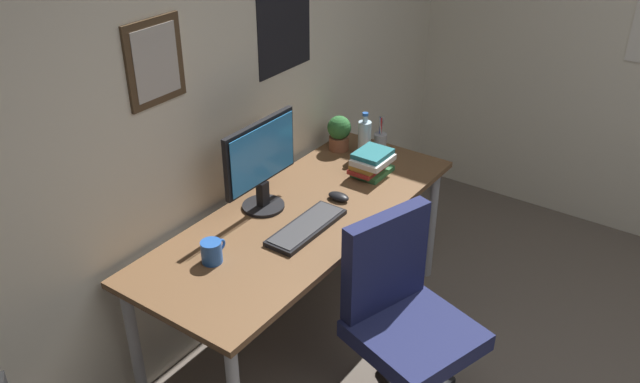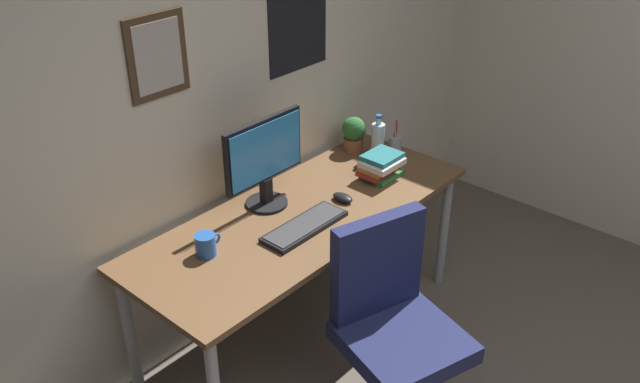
# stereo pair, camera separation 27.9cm
# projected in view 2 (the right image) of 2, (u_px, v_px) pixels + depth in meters

# --- Properties ---
(wall_back) EXTENTS (4.40, 0.10, 2.60)m
(wall_back) POSITION_uv_depth(u_px,v_px,m) (210.00, 83.00, 2.96)
(wall_back) COLOR beige
(wall_back) RESTS_ON ground_plane
(desk) EXTENTS (1.76, 0.69, 0.73)m
(desk) POSITION_uv_depth(u_px,v_px,m) (304.00, 226.00, 3.13)
(desk) COLOR brown
(desk) RESTS_ON ground_plane
(office_chair) EXTENTS (0.58, 0.59, 0.95)m
(office_chair) POSITION_uv_depth(u_px,v_px,m) (392.00, 318.00, 2.75)
(office_chair) COLOR #1E234C
(office_chair) RESTS_ON ground_plane
(monitor) EXTENTS (0.46, 0.20, 0.43)m
(monitor) POSITION_uv_depth(u_px,v_px,m) (264.00, 159.00, 3.04)
(monitor) COLOR black
(monitor) RESTS_ON desk
(keyboard) EXTENTS (0.43, 0.15, 0.03)m
(keyboard) POSITION_uv_depth(u_px,v_px,m) (305.00, 226.00, 2.97)
(keyboard) COLOR black
(keyboard) RESTS_ON desk
(computer_mouse) EXTENTS (0.06, 0.11, 0.04)m
(computer_mouse) POSITION_uv_depth(u_px,v_px,m) (343.00, 198.00, 3.18)
(computer_mouse) COLOR black
(computer_mouse) RESTS_ON desk
(water_bottle) EXTENTS (0.07, 0.07, 0.25)m
(water_bottle) POSITION_uv_depth(u_px,v_px,m) (378.00, 141.00, 3.53)
(water_bottle) COLOR silver
(water_bottle) RESTS_ON desk
(coffee_mug_near) EXTENTS (0.13, 0.09, 0.10)m
(coffee_mug_near) POSITION_uv_depth(u_px,v_px,m) (206.00, 245.00, 2.78)
(coffee_mug_near) COLOR #2659B2
(coffee_mug_near) RESTS_ON desk
(potted_plant) EXTENTS (0.13, 0.13, 0.20)m
(potted_plant) POSITION_uv_depth(u_px,v_px,m) (354.00, 133.00, 3.61)
(potted_plant) COLOR brown
(potted_plant) RESTS_ON desk
(pen_cup) EXTENTS (0.07, 0.07, 0.20)m
(pen_cup) POSITION_uv_depth(u_px,v_px,m) (395.00, 144.00, 3.61)
(pen_cup) COLOR #9EA0A5
(pen_cup) RESTS_ON desk
(book_stack_left) EXTENTS (0.22, 0.17, 0.13)m
(book_stack_left) POSITION_uv_depth(u_px,v_px,m) (381.00, 166.00, 3.36)
(book_stack_left) COLOR #33723F
(book_stack_left) RESTS_ON desk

